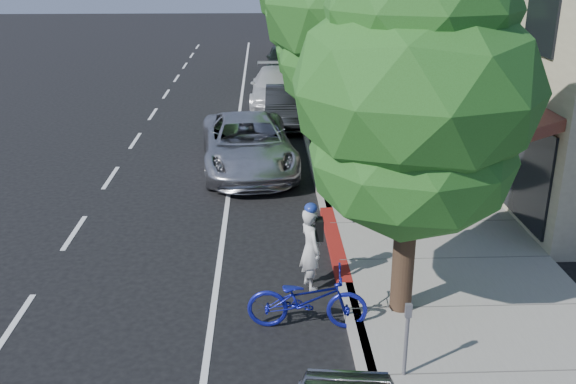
{
  "coord_description": "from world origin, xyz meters",
  "views": [
    {
      "loc": [
        -1.6,
        -12.32,
        6.38
      ],
      "look_at": [
        -1.07,
        1.0,
        1.35
      ],
      "focal_mm": 40.0,
      "sensor_mm": 36.0,
      "label": 1
    }
  ],
  "objects_px": {
    "street_tree_1": "(363,7)",
    "silver_suv": "(248,144)",
    "street_tree_0": "(415,93)",
    "cyclist": "(310,249)",
    "dark_sedan": "(285,106)",
    "street_tree_2": "(336,17)",
    "bicycle": "(307,299)",
    "dark_suv_far": "(282,59)",
    "pedestrian": "(393,124)",
    "white_pickup": "(276,87)"
  },
  "relations": [
    {
      "from": "dark_suv_far",
      "to": "pedestrian",
      "type": "height_order",
      "value": "pedestrian"
    },
    {
      "from": "pedestrian",
      "to": "white_pickup",
      "type": "bearing_deg",
      "value": -74.83
    },
    {
      "from": "cyclist",
      "to": "silver_suv",
      "type": "distance_m",
      "value": 7.65
    },
    {
      "from": "street_tree_1",
      "to": "white_pickup",
      "type": "xyz_separation_m",
      "value": [
        -1.91,
        11.48,
        -4.3
      ]
    },
    {
      "from": "bicycle",
      "to": "silver_suv",
      "type": "height_order",
      "value": "silver_suv"
    },
    {
      "from": "dark_sedan",
      "to": "white_pickup",
      "type": "xyz_separation_m",
      "value": [
        -0.27,
        3.37,
        0.06
      ]
    },
    {
      "from": "street_tree_2",
      "to": "silver_suv",
      "type": "distance_m",
      "value": 5.67
    },
    {
      "from": "bicycle",
      "to": "white_pickup",
      "type": "xyz_separation_m",
      "value": [
        -0.15,
        17.82,
        0.22
      ]
    },
    {
      "from": "street_tree_1",
      "to": "dark_sedan",
      "type": "bearing_deg",
      "value": 101.44
    },
    {
      "from": "dark_sedan",
      "to": "pedestrian",
      "type": "xyz_separation_m",
      "value": [
        3.46,
        -3.74,
        0.24
      ]
    },
    {
      "from": "street_tree_2",
      "to": "cyclist",
      "type": "height_order",
      "value": "street_tree_2"
    },
    {
      "from": "silver_suv",
      "to": "dark_suv_far",
      "type": "bearing_deg",
      "value": 79.2
    },
    {
      "from": "white_pickup",
      "to": "pedestrian",
      "type": "distance_m",
      "value": 8.03
    },
    {
      "from": "street_tree_0",
      "to": "dark_suv_far",
      "type": "xyz_separation_m",
      "value": [
        -1.4,
        25.61,
        -3.45
      ]
    },
    {
      "from": "white_pickup",
      "to": "dark_sedan",
      "type": "bearing_deg",
      "value": -83.36
    },
    {
      "from": "dark_suv_far",
      "to": "cyclist",
      "type": "bearing_deg",
      "value": -88.29
    },
    {
      "from": "street_tree_1",
      "to": "street_tree_2",
      "type": "bearing_deg",
      "value": 90.0
    },
    {
      "from": "street_tree_1",
      "to": "silver_suv",
      "type": "height_order",
      "value": "street_tree_1"
    },
    {
      "from": "bicycle",
      "to": "pedestrian",
      "type": "relative_size",
      "value": 1.33
    },
    {
      "from": "white_pickup",
      "to": "pedestrian",
      "type": "bearing_deg",
      "value": -60.22
    },
    {
      "from": "street_tree_2",
      "to": "cyclist",
      "type": "relative_size",
      "value": 4.22
    },
    {
      "from": "dark_suv_far",
      "to": "pedestrian",
      "type": "bearing_deg",
      "value": -75.88
    },
    {
      "from": "street_tree_0",
      "to": "dark_sedan",
      "type": "relative_size",
      "value": 1.56
    },
    {
      "from": "bicycle",
      "to": "dark_sedan",
      "type": "relative_size",
      "value": 0.49
    },
    {
      "from": "cyclist",
      "to": "pedestrian",
      "type": "xyz_separation_m",
      "value": [
        3.42,
        9.24,
        0.11
      ]
    },
    {
      "from": "cyclist",
      "to": "street_tree_0",
      "type": "bearing_deg",
      "value": -144.83
    },
    {
      "from": "dark_sedan",
      "to": "dark_suv_far",
      "type": "bearing_deg",
      "value": 90.37
    },
    {
      "from": "street_tree_1",
      "to": "bicycle",
      "type": "height_order",
      "value": "street_tree_1"
    },
    {
      "from": "street_tree_1",
      "to": "cyclist",
      "type": "xyz_separation_m",
      "value": [
        -1.6,
        -4.87,
        -4.23
      ]
    },
    {
      "from": "silver_suv",
      "to": "street_tree_1",
      "type": "bearing_deg",
      "value": -47.04
    },
    {
      "from": "white_pickup",
      "to": "dark_suv_far",
      "type": "bearing_deg",
      "value": 88.44
    },
    {
      "from": "street_tree_2",
      "to": "bicycle",
      "type": "height_order",
      "value": "street_tree_2"
    },
    {
      "from": "street_tree_1",
      "to": "cyclist",
      "type": "distance_m",
      "value": 6.65
    },
    {
      "from": "street_tree_0",
      "to": "cyclist",
      "type": "xyz_separation_m",
      "value": [
        -1.6,
        1.13,
        -3.34
      ]
    },
    {
      "from": "street_tree_2",
      "to": "cyclist",
      "type": "bearing_deg",
      "value": -98.37
    },
    {
      "from": "street_tree_1",
      "to": "cyclist",
      "type": "relative_size",
      "value": 4.86
    },
    {
      "from": "cyclist",
      "to": "silver_suv",
      "type": "bearing_deg",
      "value": -9.12
    },
    {
      "from": "dark_sedan",
      "to": "street_tree_1",
      "type": "bearing_deg",
      "value": -76.99
    },
    {
      "from": "bicycle",
      "to": "dark_suv_far",
      "type": "relative_size",
      "value": 0.5
    },
    {
      "from": "street_tree_0",
      "to": "pedestrian",
      "type": "bearing_deg",
      "value": 80.03
    },
    {
      "from": "street_tree_2",
      "to": "silver_suv",
      "type": "height_order",
      "value": "street_tree_2"
    },
    {
      "from": "cyclist",
      "to": "dark_sedan",
      "type": "distance_m",
      "value": 12.98
    },
    {
      "from": "dark_suv_far",
      "to": "pedestrian",
      "type": "xyz_separation_m",
      "value": [
        3.22,
        -15.24,
        0.22
      ]
    },
    {
      "from": "cyclist",
      "to": "street_tree_2",
      "type": "bearing_deg",
      "value": -27.96
    },
    {
      "from": "bicycle",
      "to": "dark_sedan",
      "type": "xyz_separation_m",
      "value": [
        0.12,
        14.45,
        0.16
      ]
    },
    {
      "from": "silver_suv",
      "to": "bicycle",
      "type": "bearing_deg",
      "value": -87.65
    },
    {
      "from": "street_tree_2",
      "to": "white_pickup",
      "type": "distance_m",
      "value": 6.78
    },
    {
      "from": "white_pickup",
      "to": "cyclist",
      "type": "bearing_deg",
      "value": -86.86
    },
    {
      "from": "street_tree_2",
      "to": "bicycle",
      "type": "distance_m",
      "value": 13.01
    },
    {
      "from": "street_tree_2",
      "to": "silver_suv",
      "type": "bearing_deg",
      "value": -131.8
    }
  ]
}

